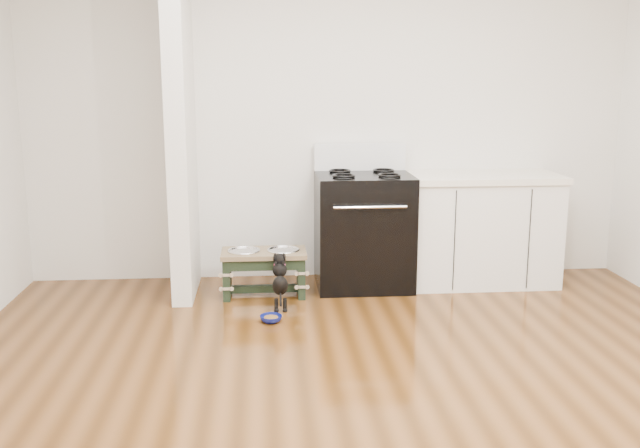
{
  "coord_description": "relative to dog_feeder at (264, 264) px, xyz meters",
  "views": [
    {
      "loc": [
        -0.55,
        -3.44,
        1.71
      ],
      "look_at": [
        -0.14,
        1.69,
        0.62
      ],
      "focal_mm": 40.0,
      "sensor_mm": 36.0,
      "label": 1
    }
  ],
  "objects": [
    {
      "name": "cabinet_run",
      "position": [
        1.79,
        0.24,
        0.2
      ],
      "size": [
        1.24,
        0.64,
        0.91
      ],
      "color": "white",
      "rests_on": "ground"
    },
    {
      "name": "floor_bowl",
      "position": [
        0.04,
        -0.62,
        -0.23
      ],
      "size": [
        0.19,
        0.19,
        0.05
      ],
      "rotation": [
        0.0,
        0.0,
        0.25
      ],
      "color": "navy",
      "rests_on": "ground"
    },
    {
      "name": "room_shell",
      "position": [
        0.56,
        -1.94,
        1.36
      ],
      "size": [
        5.0,
        5.0,
        5.0
      ],
      "color": "silver",
      "rests_on": "ground"
    },
    {
      "name": "partition_wall",
      "position": [
        -0.62,
        0.16,
        1.09
      ],
      "size": [
        0.15,
        0.8,
        2.7
      ],
      "primitive_type": "cube",
      "color": "silver",
      "rests_on": "ground"
    },
    {
      "name": "oven_range",
      "position": [
        0.81,
        0.22,
        0.22
      ],
      "size": [
        0.76,
        0.69,
        1.14
      ],
      "color": "black",
      "rests_on": "ground"
    },
    {
      "name": "puppy",
      "position": [
        0.12,
        -0.3,
        -0.04
      ],
      "size": [
        0.12,
        0.34,
        0.4
      ],
      "color": "black",
      "rests_on": "ground"
    },
    {
      "name": "dog_feeder",
      "position": [
        0.0,
        0.0,
        0.0
      ],
      "size": [
        0.66,
        0.35,
        0.37
      ],
      "color": "black",
      "rests_on": "ground"
    },
    {
      "name": "ground",
      "position": [
        0.56,
        -1.94,
        -0.26
      ],
      "size": [
        5.0,
        5.0,
        0.0
      ],
      "primitive_type": "plane",
      "color": "#44260C",
      "rests_on": "ground"
    }
  ]
}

